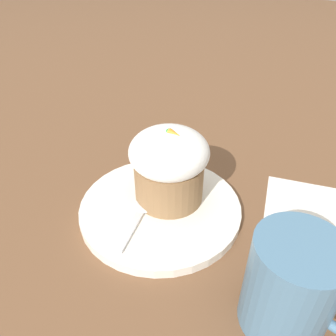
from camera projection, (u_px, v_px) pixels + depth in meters
name	position (u px, v px, depth m)	size (l,w,h in m)	color
ground_plane	(160.00, 211.00, 0.46)	(4.00, 4.00, 0.00)	brown
dessert_plate	(160.00, 208.00, 0.45)	(0.22, 0.22, 0.01)	white
carrot_cake	(168.00, 164.00, 0.43)	(0.10, 0.10, 0.11)	olive
spoon	(142.00, 211.00, 0.43)	(0.05, 0.11, 0.01)	silver
coffee_cup	(292.00, 287.00, 0.30)	(0.11, 0.08, 0.11)	teal
paper_napkin	(314.00, 208.00, 0.46)	(0.16, 0.15, 0.00)	white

